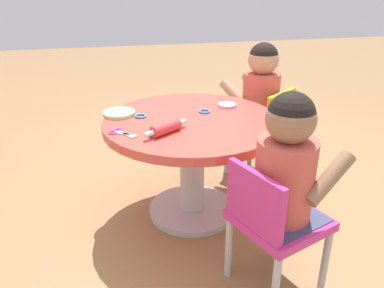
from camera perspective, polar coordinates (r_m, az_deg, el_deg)
ground_plane at (r=2.04m, az=0.00°, el=-9.88°), size 10.00×10.00×0.00m
craft_table at (r=1.86m, az=0.00°, el=-0.12°), size 0.83×0.83×0.51m
child_chair_left at (r=1.47m, az=11.82°, el=-11.03°), size 0.39×0.39×0.54m
seated_child_left at (r=1.39m, az=13.79°, el=-2.76°), size 0.37×0.42×0.51m
child_chair_right at (r=2.31m, az=10.48°, el=2.49°), size 0.42×0.42×0.54m
seated_child_right at (r=2.26m, az=10.04°, el=8.08°), size 0.44×0.42×0.51m
rolling_pin at (r=1.64m, az=-3.88°, el=2.38°), size 0.14×0.20×0.05m
craft_scissors at (r=1.67m, az=-10.52°, el=1.66°), size 0.13×0.13×0.01m
playdough_blob_0 at (r=1.99m, az=5.18°, el=5.72°), size 0.09×0.09×0.01m
playdough_blob_1 at (r=1.89m, az=-10.68°, el=4.48°), size 0.15×0.15×0.02m
cookie_cutter_0 at (r=1.63m, az=-6.01°, el=1.48°), size 0.05×0.05×0.01m
cookie_cutter_1 at (r=1.90m, az=1.88°, el=4.83°), size 0.06×0.06×0.01m
cookie_cutter_2 at (r=1.85m, az=-7.57°, el=4.11°), size 0.06×0.06×0.01m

